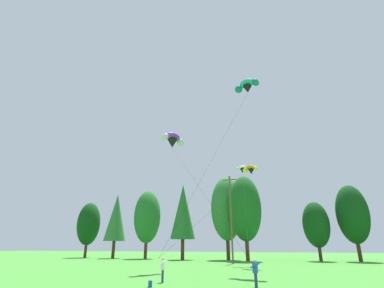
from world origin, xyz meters
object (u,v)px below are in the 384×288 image
kite_flyer_mid (255,270)px  parafoil_kite_mid_purple (173,140)px  backpack (150,284)px  parafoil_kite_low_white (243,169)px  utility_pole (231,216)px  kite_flyer_near (163,268)px  parafoil_kite_high_teal (247,86)px  parafoil_kite_far_orange (251,169)px

kite_flyer_mid → parafoil_kite_mid_purple: (-9.82, 10.15, 13.68)m
backpack → kite_flyer_mid: bearing=-100.7°
parafoil_kite_mid_purple → parafoil_kite_low_white: parafoil_kite_mid_purple is taller
utility_pole → kite_flyer_mid: size_ratio=7.69×
kite_flyer_near → parafoil_kite_high_teal: parafoil_kite_high_teal is taller
parafoil_kite_mid_purple → backpack: bearing=-74.7°
utility_pole → kite_flyer_near: utility_pole is taller
parafoil_kite_high_teal → backpack: size_ratio=51.99×
backpack → kite_flyer_near: bearing=-23.0°
kite_flyer_near → parafoil_kite_mid_purple: size_ratio=0.12×
parafoil_kite_far_orange → parafoil_kite_high_teal: bearing=-82.8°
parafoil_kite_mid_purple → parafoil_kite_far_orange: size_ratio=0.74×
parafoil_kite_low_white → utility_pole: bearing=135.0°
backpack → parafoil_kite_high_teal: bearing=-50.2°
parafoil_kite_mid_purple → parafoil_kite_low_white: bearing=59.0°
kite_flyer_near → parafoil_kite_mid_purple: 16.99m
kite_flyer_near → kite_flyer_mid: same height
utility_pole → parafoil_kite_far_orange: 8.98m
parafoil_kite_mid_purple → parafoil_kite_far_orange: parafoil_kite_mid_purple is taller
utility_pole → parafoil_kite_far_orange: parafoil_kite_far_orange is taller
utility_pole → parafoil_kite_low_white: size_ratio=0.59×
parafoil_kite_low_white → parafoil_kite_high_teal: bearing=-76.9°
utility_pole → parafoil_kite_far_orange: size_ratio=0.69×
parafoil_kite_high_teal → parafoil_kite_low_white: (-2.34, 10.01, -8.12)m
kite_flyer_near → parafoil_kite_mid_purple: parafoil_kite_mid_purple is taller
parafoil_kite_high_teal → parafoil_kite_far_orange: (-0.84, 6.68, -9.08)m
parafoil_kite_mid_purple → backpack: 19.07m
utility_pole → backpack: size_ratio=32.49×
kite_flyer_near → parafoil_kite_high_teal: 24.08m
utility_pole → kite_flyer_near: 24.30m
parafoil_kite_high_teal → parafoil_kite_low_white: parafoil_kite_high_teal is taller
kite_flyer_mid → parafoil_kite_high_teal: size_ratio=0.08×
kite_flyer_mid → parafoil_kite_far_orange: parafoil_kite_far_orange is taller
utility_pole → parafoil_kite_high_teal: size_ratio=0.63×
kite_flyer_near → kite_flyer_mid: 6.71m
parafoil_kite_high_teal → backpack: (-6.00, -13.48, -21.27)m
parafoil_kite_far_orange → parafoil_kite_low_white: 3.78m
kite_flyer_mid → parafoil_kite_high_teal: bearing=92.7°
parafoil_kite_high_teal → parafoil_kite_far_orange: size_ratio=1.10×
kite_flyer_mid → parafoil_kite_mid_purple: size_ratio=0.12×
parafoil_kite_high_teal → backpack: parafoil_kite_high_teal is taller
parafoil_kite_mid_purple → backpack: parafoil_kite_mid_purple is taller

